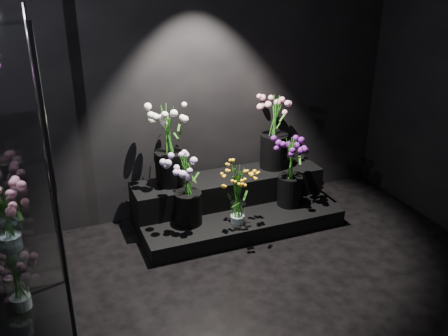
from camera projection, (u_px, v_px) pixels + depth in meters
floor at (296, 332)px, 3.43m from camera, size 4.00×4.00×0.00m
wall_back at (198, 71)px, 4.58m from camera, size 4.00×0.00×4.00m
display_riser at (233, 203)px, 4.82m from camera, size 1.87×0.83×0.42m
display_case at (5, 200)px, 2.92m from camera, size 0.58×0.97×2.12m
bouquet_orange_bells at (238, 194)px, 4.39m from camera, size 0.37×0.37×0.56m
bouquet_lilac at (188, 184)px, 4.35m from camera, size 0.46×0.46×0.66m
bouquet_purple at (291, 170)px, 4.69m from camera, size 0.32×0.32×0.67m
bouquet_cream_roses at (169, 142)px, 4.49m from camera, size 0.39×0.39×0.75m
bouquet_pink_roses at (275, 129)px, 4.86m from camera, size 0.44×0.44×0.72m
bouquet_case_pink at (6, 216)px, 2.79m from camera, size 0.34×0.34×0.40m
bouquet_case_base_pink at (17, 280)px, 3.42m from camera, size 0.35×0.35×0.44m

